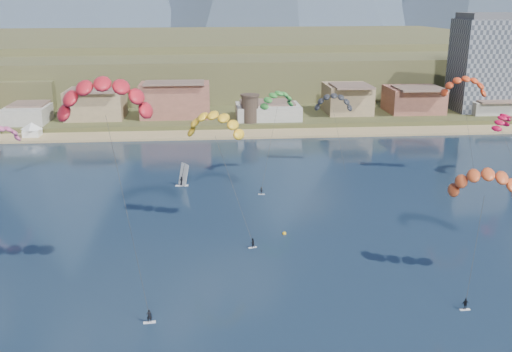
# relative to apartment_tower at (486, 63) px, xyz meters

# --- Properties ---
(ground) EXTENTS (2400.00, 2400.00, 0.00)m
(ground) POSITION_rel_apartment_tower_xyz_m (-85.00, -128.00, -17.82)
(ground) COLOR black
(ground) RESTS_ON ground
(beach) EXTENTS (2200.00, 12.00, 0.90)m
(beach) POSITION_rel_apartment_tower_xyz_m (-85.00, -22.00, -17.57)
(beach) COLOR tan
(beach) RESTS_ON ground
(land) EXTENTS (2200.00, 900.00, 4.00)m
(land) POSITION_rel_apartment_tower_xyz_m (-85.00, 432.00, -17.82)
(land) COLOR brown
(land) RESTS_ON ground
(foothills) EXTENTS (940.00, 210.00, 18.00)m
(foothills) POSITION_rel_apartment_tower_xyz_m (-62.61, 104.47, -8.74)
(foothills) COLOR brown
(foothills) RESTS_ON ground
(town) EXTENTS (400.00, 24.00, 12.00)m
(town) POSITION_rel_apartment_tower_xyz_m (-125.00, -6.00, -9.82)
(town) COLOR beige
(town) RESTS_ON ground
(apartment_tower) EXTENTS (20.00, 16.00, 32.00)m
(apartment_tower) POSITION_rel_apartment_tower_xyz_m (0.00, 0.00, 0.00)
(apartment_tower) COLOR gray
(apartment_tower) RESTS_ON ground
(watchtower) EXTENTS (5.82, 5.82, 8.60)m
(watchtower) POSITION_rel_apartment_tower_xyz_m (-80.00, -14.00, -11.45)
(watchtower) COLOR #47382D
(watchtower) RESTS_ON ground
(kitesurfer_red) EXTENTS (12.86, 13.65, 30.41)m
(kitesurfer_red) POSITION_rel_apartment_tower_xyz_m (-105.64, -113.59, 9.23)
(kitesurfer_red) COLOR silver
(kitesurfer_red) RESTS_ON ground
(kitesurfer_yellow) EXTENTS (11.83, 15.28, 22.42)m
(kitesurfer_yellow) POSITION_rel_apartment_tower_xyz_m (-91.60, -91.44, 0.72)
(kitesurfer_yellow) COLOR silver
(kitesurfer_yellow) RESTS_ON ground
(kitesurfer_orange) EXTENTS (11.70, 13.23, 18.43)m
(kitesurfer_orange) POSITION_rel_apartment_tower_xyz_m (-54.92, -114.83, -3.15)
(kitesurfer_orange) COLOR silver
(kitesurfer_orange) RESTS_ON ground
(kitesurfer_green) EXTENTS (9.78, 16.53, 21.63)m
(kitesurfer_green) POSITION_rel_apartment_tower_xyz_m (-77.69, -63.97, -0.10)
(kitesurfer_green) COLOR silver
(kitesurfer_green) RESTS_ON ground
(distant_kite_pink) EXTENTS (8.35, 8.29, 15.41)m
(distant_kite_pink) POSITION_rel_apartment_tower_xyz_m (-135.08, -68.68, -5.59)
(distant_kite_pink) COLOR #262626
(distant_kite_pink) RESTS_ON ground
(distant_kite_dark) EXTENTS (9.81, 6.67, 18.80)m
(distant_kite_dark) POSITION_rel_apartment_tower_xyz_m (-63.32, -55.19, -2.07)
(distant_kite_dark) COLOR #262626
(distant_kite_dark) RESTS_ON ground
(distant_kite_orange) EXTENTS (10.65, 6.84, 23.79)m
(distant_kite_orange) POSITION_rel_apartment_tower_xyz_m (-37.27, -66.74, 3.00)
(distant_kite_orange) COLOR #262626
(distant_kite_orange) RESTS_ON ground
(distant_kite_red) EXTENTS (7.39, 7.86, 15.93)m
(distant_kite_red) POSITION_rel_apartment_tower_xyz_m (-28.50, -67.93, -4.77)
(distant_kite_red) COLOR #262626
(distant_kite_red) RESTS_ON ground
(windsurfer) EXTENTS (2.74, 2.97, 4.82)m
(windsurfer) POSITION_rel_apartment_tower_xyz_m (-98.51, -69.45, -16.29)
(windsurfer) COLOR silver
(windsurfer) RESTS_ON ground
(buoy) EXTENTS (0.69, 0.69, 0.69)m
(buoy) POSITION_rel_apartment_tower_xyz_m (-80.30, -97.47, -17.70)
(buoy) COLOR gold
(buoy) RESTS_ON ground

